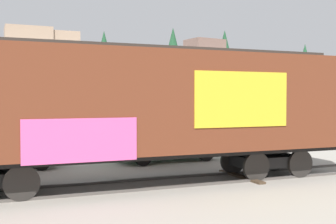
{
  "coord_description": "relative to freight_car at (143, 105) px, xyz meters",
  "views": [
    {
      "loc": [
        -3.71,
        -12.34,
        2.61
      ],
      "look_at": [
        1.37,
        1.42,
        2.14
      ],
      "focal_mm": 46.3,
      "sensor_mm": 36.0,
      "label": 1
    }
  ],
  "objects": [
    {
      "name": "parked_car_green",
      "position": [
        2.36,
        4.56,
        -1.55
      ],
      "size": [
        4.38,
        2.33,
        1.71
      ],
      "color": "#1E5933",
      "rests_on": "ground_plane"
    },
    {
      "name": "track",
      "position": [
        0.5,
        0.02,
        -2.38
      ],
      "size": [
        60.02,
        3.84,
        0.08
      ],
      "color": "#4C4742",
      "rests_on": "ground_plane"
    },
    {
      "name": "freight_car",
      "position": [
        0.0,
        0.0,
        0.0
      ],
      "size": [
        13.97,
        3.36,
        4.2
      ],
      "color": "#5B2B19",
      "rests_on": "ground_plane"
    },
    {
      "name": "hillside",
      "position": [
        -0.04,
        63.1,
        2.58
      ],
      "size": [
        159.07,
        30.14,
        14.91
      ],
      "color": "silver",
      "rests_on": "ground_plane"
    },
    {
      "name": "parked_car_silver",
      "position": [
        -4.03,
        4.74,
        -1.57
      ],
      "size": [
        4.08,
        2.04,
        1.76
      ],
      "color": "#B7BABF",
      "rests_on": "ground_plane"
    },
    {
      "name": "ground_plane",
      "position": [
        -0.06,
        0.0,
        -2.42
      ],
      "size": [
        260.0,
        260.0,
        0.0
      ],
      "primitive_type": "plane",
      "color": "gray"
    }
  ]
}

